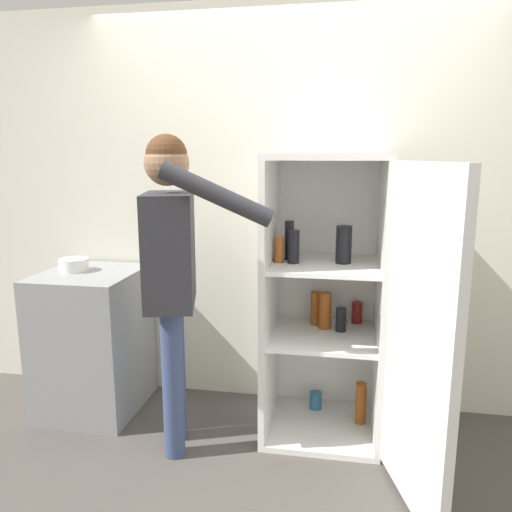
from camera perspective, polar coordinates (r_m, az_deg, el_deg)
The scene contains 6 objects.
ground_plane at distance 2.76m, azimuth 0.71°, elevation -24.71°, with size 12.00×12.00×0.00m, color #4C4742.
wall_back at distance 3.22m, azimuth 3.66°, elevation 5.11°, with size 7.00×0.06×2.55m.
refrigerator at distance 2.83m, azimuth 9.76°, elevation -5.40°, with size 0.89×1.30×1.64m.
person at distance 2.67m, azimuth -9.62°, elevation 0.02°, with size 0.76×0.57×1.74m.
counter at distance 3.42m, azimuth -18.11°, elevation -9.19°, with size 0.59×0.65×0.91m.
bowl at distance 3.35m, azimuth -20.10°, elevation -0.94°, with size 0.18×0.18×0.08m.
Camera 1 is at (0.36, -2.20, 1.63)m, focal length 35.00 mm.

